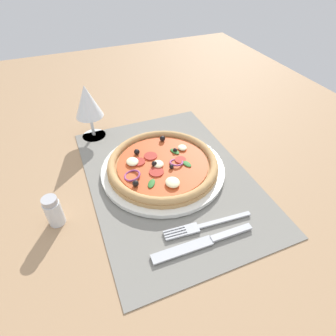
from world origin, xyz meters
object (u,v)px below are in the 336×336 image
at_px(fork, 203,226).
at_px(wine_glass, 87,103).
at_px(plate, 163,169).
at_px(pepper_shaker, 54,211).
at_px(pizza, 163,164).
at_px(knife, 202,243).

xyz_separation_m(fork, wine_glass, (0.39, 0.14, 0.10)).
height_order(plate, wine_glass, wine_glass).
bearing_deg(pepper_shaker, fork, -114.95).
bearing_deg(fork, pizza, -80.99).
bearing_deg(knife, fork, -119.23).
height_order(plate, pepper_shaker, pepper_shaker).
xyz_separation_m(plate, pepper_shaker, (-0.06, 0.25, 0.02)).
bearing_deg(fork, knife, 63.98).
xyz_separation_m(pizza, knife, (-0.21, 0.01, -0.02)).
bearing_deg(pizza, plate, -74.21).
relative_size(fork, pepper_shaker, 2.70).
bearing_deg(knife, pizza, -90.24).
bearing_deg(wine_glass, pepper_shaker, 155.34).
distance_m(plate, wine_glass, 0.26).
relative_size(fork, wine_glass, 1.21).
height_order(pizza, pepper_shaker, pepper_shaker).
xyz_separation_m(knife, wine_glass, (0.43, 0.12, 0.09)).
height_order(knife, pepper_shaker, pepper_shaker).
bearing_deg(pepper_shaker, knife, -122.77).
relative_size(fork, knife, 0.90).
bearing_deg(knife, wine_glass, -73.50).
relative_size(plate, knife, 1.44).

